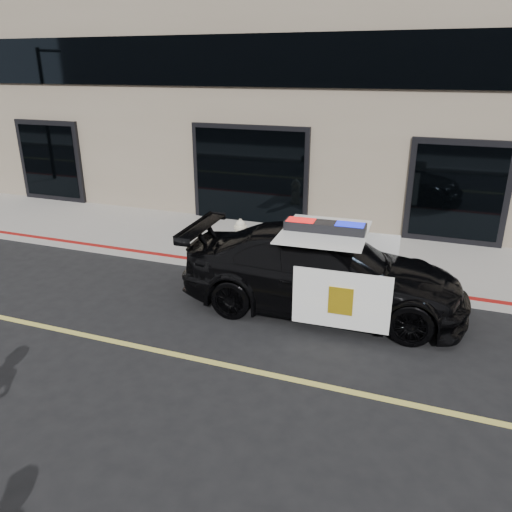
% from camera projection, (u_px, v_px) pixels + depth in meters
% --- Properties ---
extents(ground, '(120.00, 120.00, 0.00)m').
position_uv_depth(ground, '(155.00, 350.00, 8.20)').
color(ground, black).
rests_on(ground, ground).
extents(sidewalk_n, '(60.00, 3.50, 0.15)m').
position_uv_depth(sidewalk_n, '(262.00, 245.00, 12.77)').
color(sidewalk_n, gray).
rests_on(sidewalk_n, ground).
extents(building_n, '(60.00, 7.00, 12.00)m').
position_uv_depth(building_n, '(321.00, 9.00, 15.25)').
color(building_n, '#756856').
rests_on(building_n, ground).
extents(police_car, '(2.70, 5.48, 1.73)m').
position_uv_depth(police_car, '(323.00, 271.00, 9.37)').
color(police_car, black).
rests_on(police_car, ground).
extents(fire_hydrant, '(0.37, 0.51, 0.81)m').
position_uv_depth(fire_hydrant, '(240.00, 236.00, 12.00)').
color(fire_hydrant, beige).
rests_on(fire_hydrant, sidewalk_n).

